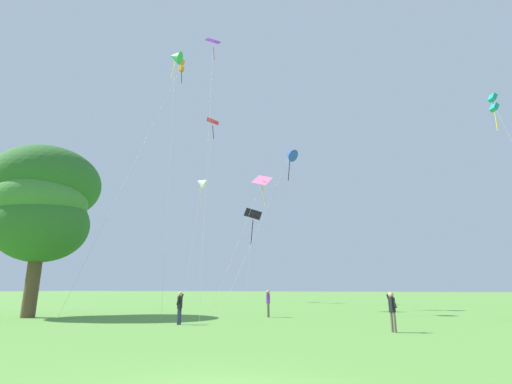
{
  "coord_description": "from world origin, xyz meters",
  "views": [
    {
      "loc": [
        2.55,
        -5.66,
        1.73
      ],
      "look_at": [
        -9.25,
        29.73,
        11.24
      ],
      "focal_mm": 26.52,
      "sensor_mm": 36.0,
      "label": 1
    }
  ],
  "objects_px": {
    "person_far_back": "(268,301)",
    "tree_right_cluster": "(44,201)",
    "kite_green_small": "(175,57)",
    "kite_orange_box": "(181,67)",
    "kite_purple_streamer": "(213,55)",
    "kite_black_large": "(253,221)",
    "kite_blue_delta": "(290,154)",
    "person_foreground_watcher": "(392,308)",
    "kite_white_distant": "(201,183)",
    "kite_teal_box": "(494,104)",
    "person_in_blue_jacket": "(180,305)",
    "kite_pink_low": "(262,186)",
    "kite_red_high": "(212,128)"
  },
  "relations": [
    {
      "from": "kite_green_small",
      "to": "person_foreground_watcher",
      "type": "relative_size",
      "value": 13.58
    },
    {
      "from": "kite_white_distant",
      "to": "kite_black_large",
      "type": "bearing_deg",
      "value": -10.33
    },
    {
      "from": "kite_purple_streamer",
      "to": "person_foreground_watcher",
      "type": "height_order",
      "value": "kite_purple_streamer"
    },
    {
      "from": "kite_green_small",
      "to": "kite_pink_low",
      "type": "relative_size",
      "value": 1.88
    },
    {
      "from": "kite_purple_streamer",
      "to": "kite_red_high",
      "type": "distance_m",
      "value": 21.49
    },
    {
      "from": "kite_white_distant",
      "to": "tree_right_cluster",
      "type": "xyz_separation_m",
      "value": [
        2.74,
        -27.8,
        -8.88
      ]
    },
    {
      "from": "person_far_back",
      "to": "person_in_blue_jacket",
      "type": "bearing_deg",
      "value": -114.3
    },
    {
      "from": "kite_black_large",
      "to": "kite_teal_box",
      "type": "xyz_separation_m",
      "value": [
        29.09,
        2.19,
        12.66
      ]
    },
    {
      "from": "kite_purple_streamer",
      "to": "kite_white_distant",
      "type": "distance_m",
      "value": 27.89
    },
    {
      "from": "person_in_blue_jacket",
      "to": "kite_teal_box",
      "type": "bearing_deg",
      "value": 51.86
    },
    {
      "from": "kite_purple_streamer",
      "to": "kite_pink_low",
      "type": "bearing_deg",
      "value": 80.85
    },
    {
      "from": "kite_green_small",
      "to": "person_foreground_watcher",
      "type": "bearing_deg",
      "value": -25.67
    },
    {
      "from": "kite_blue_delta",
      "to": "kite_white_distant",
      "type": "height_order",
      "value": "kite_white_distant"
    },
    {
      "from": "kite_orange_box",
      "to": "tree_right_cluster",
      "type": "bearing_deg",
      "value": -102.32
    },
    {
      "from": "kite_black_large",
      "to": "kite_orange_box",
      "type": "xyz_separation_m",
      "value": [
        -2.93,
        -14.44,
        13.84
      ]
    },
    {
      "from": "kite_blue_delta",
      "to": "person_in_blue_jacket",
      "type": "bearing_deg",
      "value": -98.09
    },
    {
      "from": "person_foreground_watcher",
      "to": "kite_red_high",
      "type": "bearing_deg",
      "value": 129.51
    },
    {
      "from": "kite_orange_box",
      "to": "kite_purple_streamer",
      "type": "distance_m",
      "value": 12.95
    },
    {
      "from": "kite_orange_box",
      "to": "person_foreground_watcher",
      "type": "relative_size",
      "value": 15.82
    },
    {
      "from": "kite_teal_box",
      "to": "person_foreground_watcher",
      "type": "bearing_deg",
      "value": -114.23
    },
    {
      "from": "kite_orange_box",
      "to": "kite_purple_streamer",
      "type": "bearing_deg",
      "value": -47.99
    },
    {
      "from": "kite_black_large",
      "to": "kite_green_small",
      "type": "bearing_deg",
      "value": -89.87
    },
    {
      "from": "kite_blue_delta",
      "to": "kite_white_distant",
      "type": "distance_m",
      "value": 21.32
    },
    {
      "from": "kite_blue_delta",
      "to": "person_foreground_watcher",
      "type": "bearing_deg",
      "value": -63.63
    },
    {
      "from": "kite_blue_delta",
      "to": "kite_white_distant",
      "type": "relative_size",
      "value": 0.85
    },
    {
      "from": "kite_green_small",
      "to": "kite_blue_delta",
      "type": "distance_m",
      "value": 13.14
    },
    {
      "from": "kite_orange_box",
      "to": "kite_white_distant",
      "type": "relative_size",
      "value": 1.45
    },
    {
      "from": "kite_orange_box",
      "to": "kite_blue_delta",
      "type": "bearing_deg",
      "value": 11.49
    },
    {
      "from": "kite_pink_low",
      "to": "tree_right_cluster",
      "type": "distance_m",
      "value": 16.18
    },
    {
      "from": "kite_black_large",
      "to": "kite_white_distant",
      "type": "xyz_separation_m",
      "value": [
        -8.25,
        1.5,
        6.18
      ]
    },
    {
      "from": "kite_blue_delta",
      "to": "person_far_back",
      "type": "bearing_deg",
      "value": -86.53
    },
    {
      "from": "kite_blue_delta",
      "to": "kite_pink_low",
      "type": "bearing_deg",
      "value": -119.98
    },
    {
      "from": "kite_orange_box",
      "to": "kite_white_distant",
      "type": "xyz_separation_m",
      "value": [
        -5.32,
        15.95,
        -7.67
      ]
    },
    {
      "from": "person_in_blue_jacket",
      "to": "kite_blue_delta",
      "type": "bearing_deg",
      "value": 81.91
    },
    {
      "from": "kite_red_high",
      "to": "tree_right_cluster",
      "type": "xyz_separation_m",
      "value": [
        -1.35,
        -22.43,
        -14.36
      ]
    },
    {
      "from": "kite_blue_delta",
      "to": "kite_teal_box",
      "type": "bearing_deg",
      "value": 34.25
    },
    {
      "from": "kite_white_distant",
      "to": "tree_right_cluster",
      "type": "distance_m",
      "value": 29.32
    },
    {
      "from": "kite_orange_box",
      "to": "kite_teal_box",
      "type": "relative_size",
      "value": 1.04
    },
    {
      "from": "kite_green_small",
      "to": "kite_teal_box",
      "type": "bearing_deg",
      "value": 37.82
    },
    {
      "from": "kite_blue_delta",
      "to": "tree_right_cluster",
      "type": "xyz_separation_m",
      "value": [
        -13.38,
        -14.05,
        -6.53
      ]
    },
    {
      "from": "tree_right_cluster",
      "to": "kite_black_large",
      "type": "bearing_deg",
      "value": 78.16
    },
    {
      "from": "kite_green_small",
      "to": "person_far_back",
      "type": "height_order",
      "value": "kite_green_small"
    },
    {
      "from": "kite_black_large",
      "to": "person_in_blue_jacket",
      "type": "bearing_deg",
      "value": -78.35
    },
    {
      "from": "kite_white_distant",
      "to": "kite_blue_delta",
      "type": "bearing_deg",
      "value": -40.48
    },
    {
      "from": "kite_teal_box",
      "to": "tree_right_cluster",
      "type": "relative_size",
      "value": 2.16
    },
    {
      "from": "kite_black_large",
      "to": "tree_right_cluster",
      "type": "xyz_separation_m",
      "value": [
        -5.51,
        -26.3,
        -2.71
      ]
    },
    {
      "from": "kite_teal_box",
      "to": "person_foreground_watcher",
      "type": "relative_size",
      "value": 15.24
    },
    {
      "from": "kite_green_small",
      "to": "kite_white_distant",
      "type": "height_order",
      "value": "kite_green_small"
    },
    {
      "from": "person_far_back",
      "to": "tree_right_cluster",
      "type": "xyz_separation_m",
      "value": [
        -13.94,
        -4.78,
        6.34
      ]
    },
    {
      "from": "kite_green_small",
      "to": "kite_orange_box",
      "type": "bearing_deg",
      "value": 116.73
    }
  ]
}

